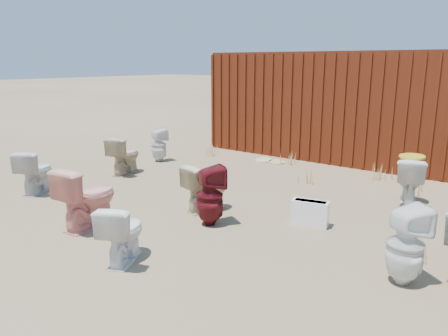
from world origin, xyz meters
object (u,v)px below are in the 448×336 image
Objects in this scene: toilet_back_beige_left at (125,155)px; toilet_back_beige_right at (206,188)px; toilet_front_pink at (87,197)px; toilet_back_yellowlid at (410,181)px; toilet_front_a at (35,171)px; toilet_back_e at (405,245)px; toilet_front_maroon at (210,196)px; shipping_container at (344,105)px; toilet_front_c at (123,232)px; toilet_back_a at (159,145)px; loose_tank at (310,213)px.

toilet_back_beige_left reaches higher than toilet_back_beige_right.
toilet_front_pink reaches higher than toilet_back_yellowlid.
toilet_front_a is 0.88× the size of toilet_front_pink.
toilet_back_yellowlid is 0.91× the size of toilet_back_e.
toilet_front_a is at bearing 41.19° from toilet_front_maroon.
toilet_back_yellowlid is (5.21, 3.28, 0.00)m from toilet_front_a.
toilet_back_beige_left is at bearing -120.89° from shipping_container.
toilet_front_maroon is 3.32m from toilet_back_beige_left.
toilet_front_maroon is 2.58m from toilet_back_e.
shipping_container is 8.76× the size of toilet_front_c.
toilet_front_maroon is at bearing 159.46° from toilet_back_a.
toilet_back_beige_right reaches higher than toilet_front_c.
toilet_back_beige_left is (-3.12, 1.12, -0.04)m from toilet_front_maroon.
toilet_back_e reaches higher than toilet_back_a.
loose_tank is at bearing -151.09° from toilet_back_beige_right.
toilet_front_a is 1.04× the size of toilet_back_beige_right.
toilet_front_c is 4.54m from toilet_back_yellowlid.
toilet_back_beige_right is at bearing 149.34° from toilet_back_beige_left.
toilet_front_a is 3.39m from toilet_front_maroon.
toilet_back_a is (-2.16, 3.39, -0.05)m from toilet_front_pink.
toilet_front_maroon reaches higher than toilet_front_c.
shipping_container is 6.43m from toilet_back_e.
toilet_front_c is at bearing 118.44° from toilet_front_maroon.
toilet_front_pink is at bearing -96.57° from shipping_container.
toilet_back_beige_left is at bearing -0.35° from toilet_back_beige_right.
toilet_back_a is 0.98× the size of toilet_back_beige_left.
toilet_front_maroon is at bearing 148.83° from toilet_back_beige_right.
toilet_back_a reaches higher than toilet_front_c.
toilet_back_yellowlid is (1.89, 2.64, -0.04)m from toilet_front_maroon.
toilet_back_e is at bearing 172.04° from toilet_back_a.
toilet_back_a is 1.00× the size of toilet_back_yellowlid.
toilet_front_c is 0.83× the size of toilet_front_maroon.
toilet_front_a is 6.16m from toilet_back_yellowlid.
toilet_front_pink is 4.85m from toilet_back_yellowlid.
toilet_front_maroon is 4.12m from toilet_back_a.
toilet_back_yellowlid reaches higher than loose_tank.
toilet_back_e reaches higher than toilet_back_beige_left.
shipping_container is at bearing -67.29° from toilet_back_yellowlid.
toilet_front_c is at bearing 123.78° from toilet_back_beige_left.
toilet_front_pink is 1.14× the size of toilet_back_yellowlid.
loose_tank is (2.34, 1.89, -0.25)m from toilet_front_pink.
toilet_front_maroon reaches higher than toilet_back_beige_right.
toilet_front_a is 1.00× the size of toilet_back_yellowlid.
toilet_back_e is 1.65× the size of loose_tank.
shipping_container is at bearing 95.13° from loose_tank.
toilet_back_beige_left is 5.83m from toilet_back_e.
toilet_back_yellowlid is 2.79m from toilet_back_e.
toilet_back_beige_right is (-0.42, 0.42, -0.06)m from toilet_front_maroon.
toilet_front_maroon is at bearing -144.78° from toilet_front_pink.
toilet_front_maroon is 1.11× the size of toilet_back_yellowlid.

